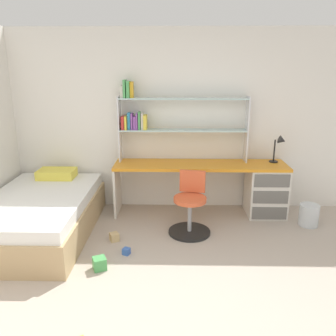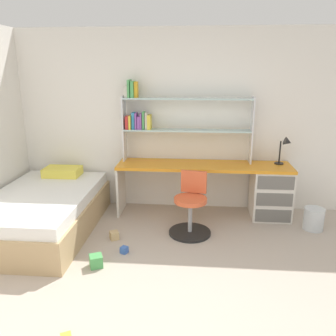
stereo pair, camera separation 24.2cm
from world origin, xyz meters
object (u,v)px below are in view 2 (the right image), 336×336
Objects in this scene: desk_lamp at (286,146)px; toy_block_natural_2 at (114,235)px; bed_platform at (43,212)px; waste_bin at (314,219)px; toy_block_green_0 at (96,261)px; bookshelf_hutch at (168,116)px; desk at (250,187)px; swivel_chair at (191,210)px; toy_block_blue_1 at (124,250)px.

desk_lamp is 2.51m from toy_block_natural_2.
bed_platform reaches higher than waste_bin.
bed_platform reaches higher than toy_block_green_0.
desk_lamp reaches higher than toy_block_natural_2.
bookshelf_hutch is 18.11× the size of toy_block_natural_2.
bed_platform is 6.91× the size of waste_bin.
toy_block_natural_2 is (0.05, 0.60, -0.01)m from toy_block_green_0.
desk is 3.08× the size of swivel_chair.
swivel_chair reaches higher than waste_bin.
toy_block_green_0 is (-1.75, -1.45, -0.35)m from desk.
toy_block_green_0 is at bearing -94.35° from toy_block_natural_2.
swivel_chair is 2.71× the size of waste_bin.
waste_bin is 2.41m from toy_block_blue_1.
bookshelf_hutch reaches higher than swivel_chair.
desk is at bearing 26.40° from toy_block_natural_2.
waste_bin is at bearing 23.37° from toy_block_green_0.
bookshelf_hutch is 13.90× the size of toy_block_green_0.
desk is 1.94m from toy_block_natural_2.
desk_lamp is (0.44, 0.07, 0.56)m from desk.
desk reaches higher than bed_platform.
desk_lamp is at bearing 23.20° from toy_block_natural_2.
desk_lamp is at bearing 32.10° from toy_block_blue_1.
waste_bin reaches higher than toy_block_blue_1.
toy_block_natural_2 is (0.93, -0.16, -0.20)m from bed_platform.
desk_lamp reaches higher than toy_block_green_0.
waste_bin is (0.32, -0.44, -0.84)m from desk_lamp.
toy_block_green_0 is at bearing -110.75° from bookshelf_hutch.
bed_platform is 15.34× the size of toy_block_green_0.
toy_block_natural_2 is (-1.70, -0.85, -0.37)m from desk.
swivel_chair is 6.01× the size of toy_block_green_0.
toy_block_natural_2 is at bearing -153.60° from desk.
toy_block_blue_1 is 0.36m from toy_block_natural_2.
swivel_chair reaches higher than toy_block_blue_1.
toy_block_blue_1 is (-0.38, -1.31, -1.31)m from bookshelf_hutch.
desk_lamp is 0.50× the size of swivel_chair.
toy_block_green_0 is at bearing -128.09° from toy_block_blue_1.
desk is 8.33× the size of waste_bin.
desk_lamp is 5.28× the size of toy_block_blue_1.
toy_block_green_0 reaches higher than toy_block_blue_1.
toy_block_natural_2 is at bearing 85.65° from toy_block_green_0.
bookshelf_hutch is 1.63m from desk_lamp.
bookshelf_hutch is 2.14m from toy_block_green_0.
waste_bin is at bearing 8.31° from swivel_chair.
desk_lamp reaches higher than desk.
desk_lamp is 3.94× the size of toy_block_natural_2.
bookshelf_hutch reaches higher than toy_block_blue_1.
bookshelf_hutch is 4.60× the size of desk_lamp.
bookshelf_hutch is 6.26× the size of waste_bin.
desk is at bearing 14.60° from bed_platform.
swivel_chair is at bearing 15.54° from toy_block_natural_2.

